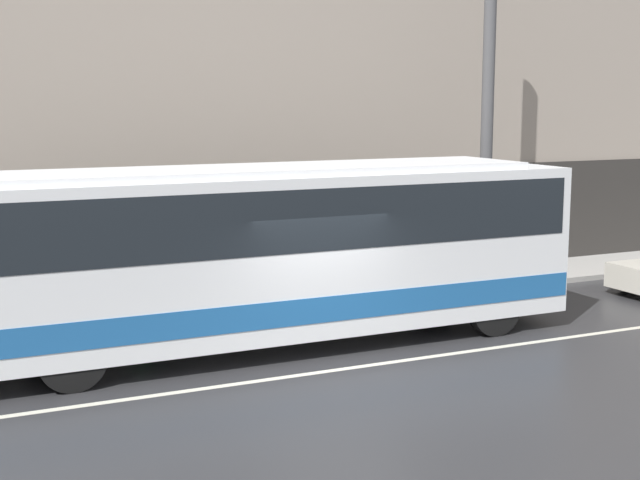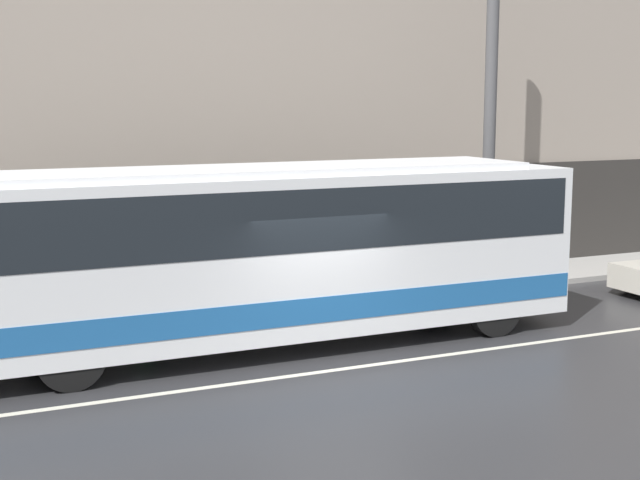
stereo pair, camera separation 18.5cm
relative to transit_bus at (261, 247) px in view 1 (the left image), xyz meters
The scene contains 7 objects.
ground_plane 2.68m from the transit_bus, 71.13° to the right, with size 60.00×60.00×0.00m, color #2D2D30.
sidewalk 3.83m from the transit_bus, 79.29° to the left, with size 60.00×2.34×0.13m.
building_facade 6.28m from the transit_bus, 82.27° to the left, with size 60.00×0.35×12.47m.
lane_stripe 2.68m from the transit_bus, 71.13° to the right, with size 54.00×0.14×0.01m.
transit_bus is the anchor object (origin of this frame).
utility_pole_near 7.60m from the transit_bus, 21.64° to the left, with size 0.29×0.29×8.08m.
pedestrian_waiting 4.27m from the transit_bus, 107.04° to the left, with size 0.36×0.36×1.71m.
Camera 1 is at (-6.28, -12.85, 4.44)m, focal length 50.00 mm.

